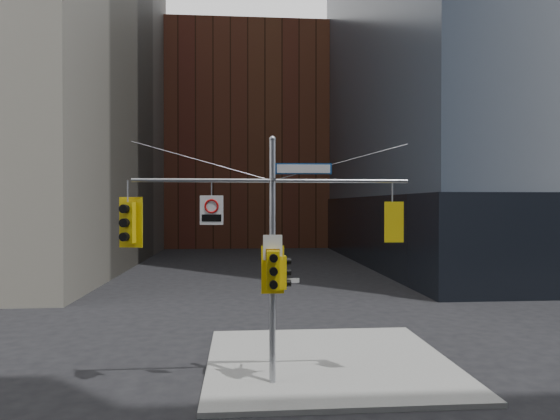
{
  "coord_description": "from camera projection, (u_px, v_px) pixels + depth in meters",
  "views": [
    {
      "loc": [
        -0.93,
        -12.39,
        5.3
      ],
      "look_at": [
        0.22,
        2.0,
        5.15
      ],
      "focal_mm": 32.0,
      "sensor_mm": 36.0,
      "label": 1
    }
  ],
  "objects": [
    {
      "name": "street_blade_ew",
      "position": [
        288.0,
        281.0,
        14.47
      ],
      "size": [
        0.68,
        0.1,
        0.14
      ],
      "rotation": [
        0.0,
        0.0,
        0.11
      ],
      "color": "silver",
      "rests_on": "ground"
    },
    {
      "name": "regulatory_sign_pole",
      "position": [
        273.0,
        248.0,
        14.31
      ],
      "size": [
        0.55,
        0.08,
        0.72
      ],
      "rotation": [
        0.0,
        0.0,
        -0.08
      ],
      "color": "silver",
      "rests_on": "ground"
    },
    {
      "name": "regulatory_sign_arm",
      "position": [
        212.0,
        209.0,
        14.25
      ],
      "size": [
        0.67,
        0.13,
        0.84
      ],
      "rotation": [
        0.0,
        0.0,
        -0.11
      ],
      "color": "silver",
      "rests_on": "ground"
    },
    {
      "name": "traffic_light_east_arm",
      "position": [
        392.0,
        222.0,
        14.7
      ],
      "size": [
        0.57,
        0.44,
        1.19
      ],
      "rotation": [
        0.0,
        0.0,
        3.15
      ],
      "color": "#DEBA0B",
      "rests_on": "ground"
    },
    {
      "name": "traffic_light_pole_side",
      "position": [
        283.0,
        272.0,
        14.46
      ],
      "size": [
        0.38,
        0.33,
        0.96
      ],
      "rotation": [
        0.0,
        0.0,
        1.64
      ],
      "color": "#DEBA0B",
      "rests_on": "ground"
    },
    {
      "name": "brick_midrise",
      "position": [
        247.0,
        143.0,
        70.14
      ],
      "size": [
        26.0,
        20.0,
        28.0
      ],
      "primitive_type": "cube",
      "color": "brown",
      "rests_on": "ground"
    },
    {
      "name": "signal_assembly",
      "position": [
        272.0,
        235.0,
        14.42
      ],
      "size": [
        8.0,
        0.8,
        7.3
      ],
      "color": "#93959B",
      "rests_on": "ground"
    },
    {
      "name": "podium_ne",
      "position": [
        550.0,
        229.0,
        46.58
      ],
      "size": [
        36.4,
        36.4,
        6.0
      ],
      "primitive_type": "cube",
      "color": "black",
      "rests_on": "ground"
    },
    {
      "name": "sidewalk_corner",
      "position": [
        328.0,
        361.0,
        16.62
      ],
      "size": [
        8.0,
        8.0,
        0.15
      ],
      "primitive_type": "cube",
      "color": "gray",
      "rests_on": "ground"
    },
    {
      "name": "street_sign_blade",
      "position": [
        303.0,
        169.0,
        14.47
      ],
      "size": [
        1.65,
        0.12,
        0.32
      ],
      "rotation": [
        0.0,
        0.0,
        -0.04
      ],
      "color": "navy",
      "rests_on": "ground"
    },
    {
      "name": "ground",
      "position": [
        278.0,
        416.0,
        12.48
      ],
      "size": [
        160.0,
        160.0,
        0.0
      ],
      "primitive_type": "plane",
      "color": "black",
      "rests_on": "ground"
    },
    {
      "name": "traffic_light_pole_front",
      "position": [
        273.0,
        270.0,
        14.16
      ],
      "size": [
        0.66,
        0.51,
        1.38
      ],
      "rotation": [
        0.0,
        0.0,
        -0.0
      ],
      "color": "#DEBA0B",
      "rests_on": "ground"
    },
    {
      "name": "street_blade_ns",
      "position": [
        271.0,
        287.0,
        14.89
      ],
      "size": [
        0.11,
        0.73,
        0.15
      ],
      "rotation": [
        0.0,
        0.0,
        -0.11
      ],
      "color": "#145926",
      "rests_on": "ground"
    },
    {
      "name": "traffic_light_west_arm",
      "position": [
        128.0,
        223.0,
        14.1
      ],
      "size": [
        0.68,
        0.63,
        1.45
      ],
      "rotation": [
        0.0,
        0.0,
        -0.22
      ],
      "color": "#DEBA0B",
      "rests_on": "ground"
    }
  ]
}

